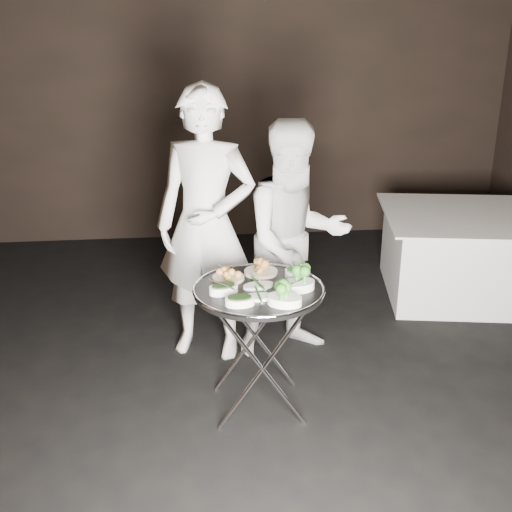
{
  "coord_description": "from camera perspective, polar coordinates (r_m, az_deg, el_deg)",
  "views": [
    {
      "loc": [
        -0.37,
        -3.22,
        2.31
      ],
      "look_at": [
        0.01,
        0.33,
        0.95
      ],
      "focal_mm": 45.0,
      "sensor_mm": 36.0,
      "label": 1
    }
  ],
  "objects": [
    {
      "name": "greens_bowl",
      "position": [
        3.88,
        3.52,
        -1.42
      ],
      "size": [
        0.13,
        0.13,
        0.08
      ],
      "rotation": [
        0.0,
        0.0,
        -0.21
      ],
      "color": "white",
      "rests_on": "serving_tray"
    },
    {
      "name": "dining_table",
      "position": [
        5.76,
        17.4,
        0.15
      ],
      "size": [
        1.27,
        1.27,
        0.72
      ],
      "rotation": [
        0.0,
        0.0,
        -0.17
      ],
      "color": "white",
      "rests_on": "floor"
    },
    {
      "name": "tray_stand",
      "position": [
        3.89,
        0.24,
        -7.79
      ],
      "size": [
        0.54,
        0.45,
        0.79
      ],
      "rotation": [
        0.0,
        0.0,
        0.14
      ],
      "color": "silver",
      "rests_on": "floor"
    },
    {
      "name": "waiter_right",
      "position": [
        4.43,
        3.52,
        1.37
      ],
      "size": [
        0.93,
        0.8,
        1.67
      ],
      "primitive_type": "imported",
      "rotation": [
        0.0,
        0.0,
        0.23
      ],
      "color": "silver",
      "rests_on": "floor"
    },
    {
      "name": "spinach_bowl_b",
      "position": [
        3.51,
        -1.45,
        -3.92
      ],
      "size": [
        0.17,
        0.12,
        0.07
      ],
      "rotation": [
        0.0,
        0.0,
        0.07
      ],
      "color": "white",
      "rests_on": "serving_tray"
    },
    {
      "name": "wall_back",
      "position": [
        6.8,
        -3.0,
        14.01
      ],
      "size": [
        6.0,
        0.05,
        3.0
      ],
      "primitive_type": "cube",
      "color": "black",
      "rests_on": "floor"
    },
    {
      "name": "broccoli_bowl_b",
      "position": [
        3.52,
        2.55,
        -3.77
      ],
      "size": [
        0.23,
        0.2,
        0.08
      ],
      "rotation": [
        0.0,
        0.0,
        -0.41
      ],
      "color": "white",
      "rests_on": "serving_tray"
    },
    {
      "name": "serving_tray",
      "position": [
        3.74,
        0.24,
        -3.02
      ],
      "size": [
        0.77,
        0.77,
        0.04
      ],
      "color": "black",
      "rests_on": "tray_stand"
    },
    {
      "name": "potato_plate_b",
      "position": [
        3.93,
        0.43,
        -1.11
      ],
      "size": [
        0.21,
        0.21,
        0.08
      ],
      "rotation": [
        0.0,
        0.0,
        0.37
      ],
      "color": "beige",
      "rests_on": "serving_tray"
    },
    {
      "name": "potato_plate_a",
      "position": [
        3.85,
        -2.48,
        -1.65
      ],
      "size": [
        0.19,
        0.19,
        0.07
      ],
      "rotation": [
        0.0,
        0.0,
        0.24
      ],
      "color": "beige",
      "rests_on": "serving_tray"
    },
    {
      "name": "broccoli_bowl_a",
      "position": [
        3.71,
        3.82,
        -2.46
      ],
      "size": [
        0.23,
        0.19,
        0.08
      ],
      "rotation": [
        0.0,
        0.0,
        0.31
      ],
      "color": "white",
      "rests_on": "serving_tray"
    },
    {
      "name": "asparagus_plate_b",
      "position": [
        3.59,
        0.23,
        -3.58
      ],
      "size": [
        0.18,
        0.11,
        0.04
      ],
      "rotation": [
        0.0,
        0.0,
        0.06
      ],
      "color": "white",
      "rests_on": "serving_tray"
    },
    {
      "name": "serving_utensils",
      "position": [
        3.78,
        0.38,
        -1.7
      ],
      "size": [
        0.6,
        0.43,
        0.01
      ],
      "color": "silver",
      "rests_on": "serving_tray"
    },
    {
      "name": "waiter_left",
      "position": [
        4.38,
        -4.47,
        2.7
      ],
      "size": [
        0.8,
        0.65,
        1.9
      ],
      "primitive_type": "imported",
      "rotation": [
        0.0,
        0.0,
        -0.31
      ],
      "color": "silver",
      "rests_on": "floor"
    },
    {
      "name": "asparagus_plate_a",
      "position": [
        3.74,
        0.2,
        -2.57
      ],
      "size": [
        0.21,
        0.15,
        0.04
      ],
      "rotation": [
        0.0,
        0.0,
        0.27
      ],
      "color": "white",
      "rests_on": "serving_tray"
    },
    {
      "name": "spinach_bowl_a",
      "position": [
        3.66,
        -2.9,
        -2.84
      ],
      "size": [
        0.2,
        0.16,
        0.07
      ],
      "rotation": [
        0.0,
        0.0,
        0.33
      ],
      "color": "white",
      "rests_on": "serving_tray"
    },
    {
      "name": "floor",
      "position": [
        3.99,
        0.4,
        -14.92
      ],
      "size": [
        6.0,
        7.0,
        0.05
      ],
      "primitive_type": "cube",
      "color": "black",
      "rests_on": "ground"
    }
  ]
}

